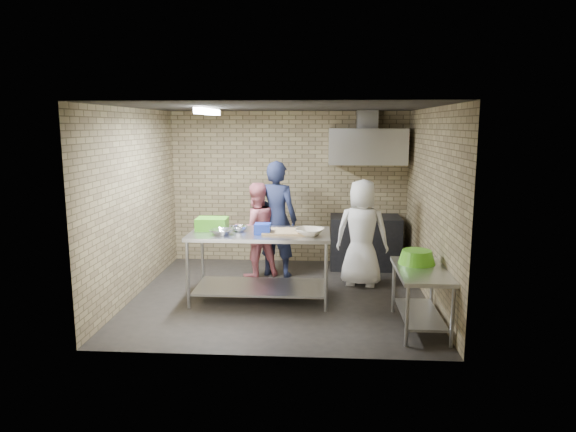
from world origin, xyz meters
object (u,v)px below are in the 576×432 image
object	(u,v)px
man_navy	(276,219)
woman_pink	(256,230)
side_counter	(421,299)
bottle_green	(392,151)
green_basin	(417,257)
woman_white	(362,233)
green_crate	(212,224)
bottle_red	(369,150)
stove	(365,242)
prep_table	(260,266)
blue_tub	(263,229)

from	to	relation	value
man_navy	woman_pink	bearing A→B (deg)	25.65
side_counter	bottle_green	world-z (taller)	bottle_green
green_basin	woman_white	world-z (taller)	woman_white
green_crate	bottle_red	world-z (taller)	bottle_red
side_counter	green_basin	xyz separation A→B (m)	(-0.02, 0.25, 0.46)
green_crate	man_navy	bearing A→B (deg)	52.57
woman_pink	stove	bearing A→B (deg)	172.38
prep_table	bottle_green	distance (m)	3.29
stove	man_navy	distance (m)	1.69
prep_table	man_navy	distance (m)	1.29
bottle_green	woman_pink	world-z (taller)	bottle_green
green_basin	man_navy	bearing A→B (deg)	135.42
man_navy	woman_pink	distance (m)	0.38
green_basin	woman_white	xyz separation A→B (m)	(-0.57, 1.46, -0.01)
man_navy	woman_white	world-z (taller)	man_navy
prep_table	side_counter	bearing A→B (deg)	-24.45
bottle_red	woman_white	world-z (taller)	bottle_red
stove	woman_pink	xyz separation A→B (m)	(-1.83, -0.66, 0.32)
bottle_red	man_navy	world-z (taller)	bottle_red
woman_white	blue_tub	bearing A→B (deg)	41.33
man_navy	woman_white	size ratio (longest dim) A/B	1.15
bottle_green	green_crate	bearing A→B (deg)	-145.19
stove	blue_tub	distance (m)	2.54
blue_tub	bottle_green	distance (m)	3.10
side_counter	green_basin	size ratio (longest dim) A/B	2.61
green_basin	side_counter	bearing A→B (deg)	-85.43
side_counter	bottle_green	bearing A→B (deg)	90.00
bottle_red	woman_pink	xyz separation A→B (m)	(-1.88, -0.90, -1.26)
side_counter	green_basin	bearing A→B (deg)	94.57
green_crate	woman_pink	bearing A→B (deg)	64.19
bottle_green	woman_white	bearing A→B (deg)	-114.77
prep_table	green_crate	size ratio (longest dim) A/B	4.50
side_counter	stove	distance (m)	2.79
woman_pink	green_basin	bearing A→B (deg)	113.28
prep_table	green_basin	bearing A→B (deg)	-18.64
blue_tub	man_navy	xyz separation A→B (m)	(0.08, 1.30, -0.10)
prep_table	bottle_green	size ratio (longest dim) A/B	13.05
blue_tub	woman_white	xyz separation A→B (m)	(1.43, 0.87, -0.22)
blue_tub	man_navy	distance (m)	1.31
bottle_red	man_navy	xyz separation A→B (m)	(-1.54, -0.84, -1.08)
green_basin	man_navy	xyz separation A→B (m)	(-1.92, 1.90, 0.11)
prep_table	bottle_red	bearing A→B (deg)	50.77
side_counter	woman_white	xyz separation A→B (m)	(-0.59, 1.71, 0.45)
side_counter	blue_tub	distance (m)	2.29
bottle_red	woman_pink	size ratio (longest dim) A/B	0.12
green_crate	bottle_green	xyz separation A→B (m)	(2.77, 1.93, 0.95)
green_crate	man_navy	world-z (taller)	man_navy
prep_table	bottle_red	world-z (taller)	bottle_red
stove	green_basin	xyz separation A→B (m)	(0.43, -2.50, 0.38)
side_counter	woman_white	size ratio (longest dim) A/B	0.73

